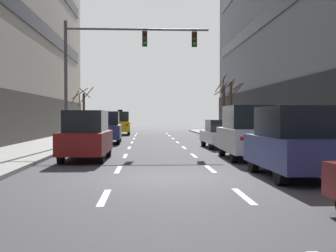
{
  "coord_description": "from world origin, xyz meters",
  "views": [
    {
      "loc": [
        -0.65,
        -12.6,
        1.8
      ],
      "look_at": [
        0.69,
        13.05,
        1.21
      ],
      "focal_mm": 46.5,
      "sensor_mm": 36.0,
      "label": 1
    }
  ],
  "objects_px": {
    "traffic_signal_0": "(114,57)",
    "car_driving_0": "(107,127)",
    "car_parked_1": "(292,142)",
    "street_tree_0": "(83,111)",
    "car_parked_2": "(248,133)",
    "street_tree_1": "(231,106)",
    "car_driving_2": "(86,136)",
    "car_parked_3": "(221,134)",
    "taxi_driving_1": "(120,123)",
    "street_tree_2": "(224,108)"
  },
  "relations": [
    {
      "from": "traffic_signal_0",
      "to": "car_driving_2",
      "type": "bearing_deg",
      "value": -95.54
    },
    {
      "from": "taxi_driving_1",
      "to": "car_parked_3",
      "type": "xyz_separation_m",
      "value": [
        6.69,
        -17.85,
        -0.33
      ]
    },
    {
      "from": "car_driving_0",
      "to": "street_tree_2",
      "type": "bearing_deg",
      "value": 43.0
    },
    {
      "from": "car_parked_2",
      "to": "street_tree_1",
      "type": "relative_size",
      "value": 0.95
    },
    {
      "from": "street_tree_1",
      "to": "street_tree_2",
      "type": "xyz_separation_m",
      "value": [
        0.02,
        3.17,
        -0.09
      ]
    },
    {
      "from": "traffic_signal_0",
      "to": "street_tree_1",
      "type": "xyz_separation_m",
      "value": [
        8.57,
        9.99,
        -2.44
      ]
    },
    {
      "from": "car_parked_1",
      "to": "car_parked_2",
      "type": "xyz_separation_m",
      "value": [
        0.0,
        5.49,
        0.07
      ]
    },
    {
      "from": "street_tree_0",
      "to": "street_tree_1",
      "type": "xyz_separation_m",
      "value": [
        12.38,
        -4.96,
        0.35
      ]
    },
    {
      "from": "car_parked_2",
      "to": "street_tree_0",
      "type": "distance_m",
      "value": 23.65
    },
    {
      "from": "car_driving_0",
      "to": "traffic_signal_0",
      "type": "relative_size",
      "value": 0.54
    },
    {
      "from": "taxi_driving_1",
      "to": "car_parked_2",
      "type": "relative_size",
      "value": 1.0
    },
    {
      "from": "car_driving_0",
      "to": "street_tree_0",
      "type": "xyz_separation_m",
      "value": [
        -3.03,
        10.53,
        1.24
      ]
    },
    {
      "from": "traffic_signal_0",
      "to": "car_driving_0",
      "type": "bearing_deg",
      "value": 100.0
    },
    {
      "from": "car_parked_1",
      "to": "street_tree_0",
      "type": "xyz_separation_m",
      "value": [
        -9.82,
        26.97,
        1.25
      ]
    },
    {
      "from": "car_driving_2",
      "to": "car_driving_0",
      "type": "bearing_deg",
      "value": 90.7
    },
    {
      "from": "street_tree_0",
      "to": "street_tree_1",
      "type": "bearing_deg",
      "value": -21.83
    },
    {
      "from": "car_driving_0",
      "to": "car_parked_1",
      "type": "bearing_deg",
      "value": -67.57
    },
    {
      "from": "traffic_signal_0",
      "to": "taxi_driving_1",
      "type": "bearing_deg",
      "value": 92.19
    },
    {
      "from": "car_driving_0",
      "to": "traffic_signal_0",
      "type": "height_order",
      "value": "traffic_signal_0"
    },
    {
      "from": "street_tree_0",
      "to": "street_tree_1",
      "type": "distance_m",
      "value": 13.34
    },
    {
      "from": "car_driving_2",
      "to": "taxi_driving_1",
      "type": "bearing_deg",
      "value": 90.08
    },
    {
      "from": "taxi_driving_1",
      "to": "street_tree_0",
      "type": "distance_m",
      "value": 4.35
    },
    {
      "from": "street_tree_2",
      "to": "car_parked_1",
      "type": "bearing_deg",
      "value": -95.86
    },
    {
      "from": "car_driving_0",
      "to": "street_tree_1",
      "type": "bearing_deg",
      "value": 30.8
    },
    {
      "from": "car_driving_0",
      "to": "street_tree_2",
      "type": "height_order",
      "value": "street_tree_2"
    },
    {
      "from": "car_parked_3",
      "to": "traffic_signal_0",
      "type": "relative_size",
      "value": 0.53
    },
    {
      "from": "taxi_driving_1",
      "to": "car_parked_1",
      "type": "height_order",
      "value": "taxi_driving_1"
    },
    {
      "from": "street_tree_2",
      "to": "car_driving_2",
      "type": "bearing_deg",
      "value": -115.02
    },
    {
      "from": "taxi_driving_1",
      "to": "street_tree_2",
      "type": "height_order",
      "value": "street_tree_2"
    },
    {
      "from": "car_driving_0",
      "to": "traffic_signal_0",
      "type": "distance_m",
      "value": 6.03
    },
    {
      "from": "taxi_driving_1",
      "to": "car_parked_2",
      "type": "bearing_deg",
      "value": -74.59
    },
    {
      "from": "street_tree_0",
      "to": "street_tree_2",
      "type": "relative_size",
      "value": 0.81
    },
    {
      "from": "street_tree_1",
      "to": "car_parked_2",
      "type": "bearing_deg",
      "value": -98.81
    },
    {
      "from": "taxi_driving_1",
      "to": "car_parked_1",
      "type": "relative_size",
      "value": 1.07
    },
    {
      "from": "taxi_driving_1",
      "to": "street_tree_2",
      "type": "xyz_separation_m",
      "value": [
        9.27,
        -4.57,
        1.43
      ]
    },
    {
      "from": "car_parked_2",
      "to": "traffic_signal_0",
      "type": "distance_m",
      "value": 9.72
    },
    {
      "from": "car_driving_2",
      "to": "street_tree_0",
      "type": "bearing_deg",
      "value": 98.35
    },
    {
      "from": "street_tree_1",
      "to": "car_driving_2",
      "type": "bearing_deg",
      "value": -119.0
    },
    {
      "from": "car_parked_2",
      "to": "traffic_signal_0",
      "type": "height_order",
      "value": "traffic_signal_0"
    },
    {
      "from": "car_parked_1",
      "to": "street_tree_1",
      "type": "xyz_separation_m",
      "value": [
        2.56,
        22.01,
        1.6
      ]
    },
    {
      "from": "taxi_driving_1",
      "to": "car_driving_2",
      "type": "height_order",
      "value": "taxi_driving_1"
    },
    {
      "from": "car_driving_2",
      "to": "street_tree_1",
      "type": "bearing_deg",
      "value": 61.0
    },
    {
      "from": "traffic_signal_0",
      "to": "street_tree_1",
      "type": "bearing_deg",
      "value": 49.37
    },
    {
      "from": "car_parked_1",
      "to": "street_tree_0",
      "type": "height_order",
      "value": "street_tree_0"
    },
    {
      "from": "car_parked_1",
      "to": "street_tree_1",
      "type": "distance_m",
      "value": 22.22
    },
    {
      "from": "car_parked_2",
      "to": "car_parked_3",
      "type": "relative_size",
      "value": 1.08
    },
    {
      "from": "street_tree_1",
      "to": "traffic_signal_0",
      "type": "bearing_deg",
      "value": -130.63
    },
    {
      "from": "car_parked_3",
      "to": "car_driving_0",
      "type": "bearing_deg",
      "value": 146.23
    },
    {
      "from": "car_parked_2",
      "to": "taxi_driving_1",
      "type": "bearing_deg",
      "value": 105.41
    },
    {
      "from": "street_tree_2",
      "to": "car_parked_2",
      "type": "bearing_deg",
      "value": -97.48
    }
  ]
}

